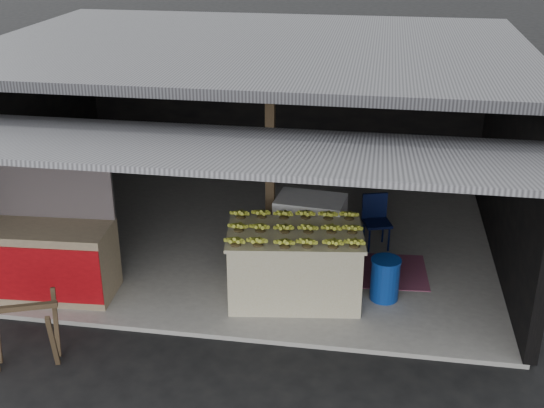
% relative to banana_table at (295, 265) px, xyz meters
% --- Properties ---
extents(ground, '(80.00, 80.00, 0.00)m').
position_rel_banana_table_xyz_m(ground, '(-0.76, -1.00, -0.53)').
color(ground, black).
rests_on(ground, ground).
extents(concrete_slab, '(7.00, 5.00, 0.06)m').
position_rel_banana_table_xyz_m(concrete_slab, '(-0.76, 1.50, -0.50)').
color(concrete_slab, gray).
rests_on(concrete_slab, ground).
extents(shophouse, '(7.40, 7.29, 3.02)m').
position_rel_banana_table_xyz_m(shophouse, '(-0.76, 1.82, 1.57)').
color(shophouse, black).
rests_on(shophouse, ground).
extents(banana_table, '(1.80, 1.24, 0.93)m').
position_rel_banana_table_xyz_m(banana_table, '(0.00, 0.00, 0.00)').
color(banana_table, beige).
rests_on(banana_table, concrete_slab).
extents(banana_pile, '(1.66, 1.13, 0.18)m').
position_rel_banana_table_xyz_m(banana_pile, '(0.00, 0.00, 0.55)').
color(banana_pile, yellow).
rests_on(banana_pile, banana_table).
extents(white_crate, '(0.97, 0.71, 1.01)m').
position_rel_banana_table_xyz_m(white_crate, '(0.09, 0.88, 0.04)').
color(white_crate, white).
rests_on(white_crate, concrete_slab).
extents(neighbor_stall, '(1.72, 0.85, 1.73)m').
position_rel_banana_table_xyz_m(neighbor_stall, '(-3.13, -0.39, 0.05)').
color(neighbor_stall, '#998466').
rests_on(neighbor_stall, concrete_slab).
extents(sawhorse, '(0.87, 0.87, 0.77)m').
position_rel_banana_table_xyz_m(sawhorse, '(-2.73, -1.79, -0.04)').
color(sawhorse, '#453622').
rests_on(sawhorse, ground).
extents(water_barrel, '(0.36, 0.36, 0.53)m').
position_rel_banana_table_xyz_m(water_barrel, '(1.14, 0.15, -0.20)').
color(water_barrel, navy).
rests_on(water_barrel, concrete_slab).
extents(plastic_chair, '(0.47, 0.47, 0.79)m').
position_rel_banana_table_xyz_m(plastic_chair, '(0.98, 1.66, -0.00)').
color(plastic_chair, '#0A1238').
rests_on(plastic_chair, concrete_slab).
extents(magenta_rug, '(1.56, 1.09, 0.01)m').
position_rel_banana_table_xyz_m(magenta_rug, '(0.96, 0.86, -0.46)').
color(magenta_rug, maroon).
rests_on(magenta_rug, concrete_slab).
extents(picture_frames, '(1.62, 0.04, 0.46)m').
position_rel_banana_table_xyz_m(picture_frames, '(-0.93, 3.90, 1.40)').
color(picture_frames, black).
rests_on(picture_frames, shophouse).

